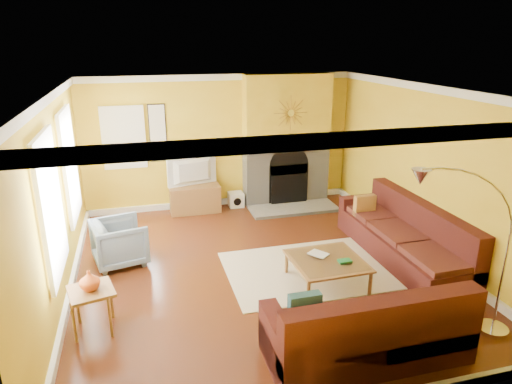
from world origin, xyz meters
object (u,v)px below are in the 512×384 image
object	(u,v)px
sectional_sofa	(350,255)
media_console	(195,199)
arc_lamp	(464,258)
coffee_table	(326,272)
side_table	(93,310)
armchair	(120,242)

from	to	relation	value
sectional_sofa	media_console	distance (m)	3.86
arc_lamp	media_console	bearing A→B (deg)	115.28
sectional_sofa	arc_lamp	xyz separation A→B (m)	(0.60, -1.50, 0.61)
coffee_table	arc_lamp	world-z (taller)	arc_lamp
coffee_table	media_console	xyz separation A→B (m)	(-1.42, 3.39, 0.08)
sectional_sofa	side_table	bearing A→B (deg)	-176.30
sectional_sofa	side_table	xyz separation A→B (m)	(-3.46, -0.22, -0.17)
sectional_sofa	armchair	bearing A→B (deg)	154.69
armchair	arc_lamp	bearing A→B (deg)	-141.16
coffee_table	armchair	size ratio (longest dim) A/B	1.29
sectional_sofa	coffee_table	bearing A→B (deg)	170.01
arc_lamp	side_table	bearing A→B (deg)	162.49
armchair	sectional_sofa	bearing A→B (deg)	-127.94
sectional_sofa	media_console	world-z (taller)	sectional_sofa
sectional_sofa	coffee_table	xyz separation A→B (m)	(-0.32, 0.06, -0.25)
sectional_sofa	coffee_table	size ratio (longest dim) A/B	3.89
armchair	arc_lamp	size ratio (longest dim) A/B	0.37
side_table	armchair	bearing A→B (deg)	80.56
media_console	coffee_table	bearing A→B (deg)	-67.31
sectional_sofa	side_table	world-z (taller)	sectional_sofa
media_console	armchair	world-z (taller)	armchair
sectional_sofa	arc_lamp	size ratio (longest dim) A/B	1.84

